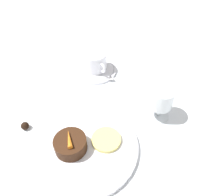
% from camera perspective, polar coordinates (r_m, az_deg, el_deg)
% --- Properties ---
extents(ground_plane, '(3.00, 3.00, 0.00)m').
position_cam_1_polar(ground_plane, '(0.59, -1.99, -12.11)').
color(ground_plane, white).
extents(dinner_plate, '(0.28, 0.28, 0.01)m').
position_cam_1_polar(dinner_plate, '(0.58, -7.35, -12.46)').
color(dinner_plate, white).
rests_on(dinner_plate, ground_plane).
extents(saucer, '(0.15, 0.15, 0.01)m').
position_cam_1_polar(saucer, '(0.80, -4.48, 7.29)').
color(saucer, white).
rests_on(saucer, ground_plane).
extents(coffee_cup, '(0.11, 0.08, 0.07)m').
position_cam_1_polar(coffee_cup, '(0.77, -4.50, 9.58)').
color(coffee_cup, white).
rests_on(coffee_cup, saucer).
extents(spoon, '(0.09, 0.09, 0.00)m').
position_cam_1_polar(spoon, '(0.75, -3.00, 5.47)').
color(spoon, silver).
rests_on(spoon, saucer).
extents(wine_glass, '(0.07, 0.07, 0.10)m').
position_cam_1_polar(wine_glass, '(0.61, 12.65, -0.31)').
color(wine_glass, silver).
rests_on(wine_glass, ground_plane).
extents(fork, '(0.04, 0.17, 0.01)m').
position_cam_1_polar(fork, '(0.70, -11.59, -0.37)').
color(fork, silver).
rests_on(fork, ground_plane).
extents(dessert_cake, '(0.08, 0.08, 0.04)m').
position_cam_1_polar(dessert_cake, '(0.56, -10.79, -11.78)').
color(dessert_cake, '#381E0F').
rests_on(dessert_cake, dinner_plate).
extents(carrot_garnish, '(0.05, 0.03, 0.01)m').
position_cam_1_polar(carrot_garnish, '(0.54, -11.13, -10.39)').
color(carrot_garnish, orange).
rests_on(carrot_garnish, dessert_cake).
extents(pineapple_slice, '(0.08, 0.08, 0.01)m').
position_cam_1_polar(pineapple_slice, '(0.57, -1.45, -10.90)').
color(pineapple_slice, '#EFE075').
rests_on(pineapple_slice, dinner_plate).
extents(chocolate_truffle, '(0.02, 0.02, 0.02)m').
position_cam_1_polar(chocolate_truffle, '(0.65, -21.77, -6.79)').
color(chocolate_truffle, black).
rests_on(chocolate_truffle, ground_plane).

